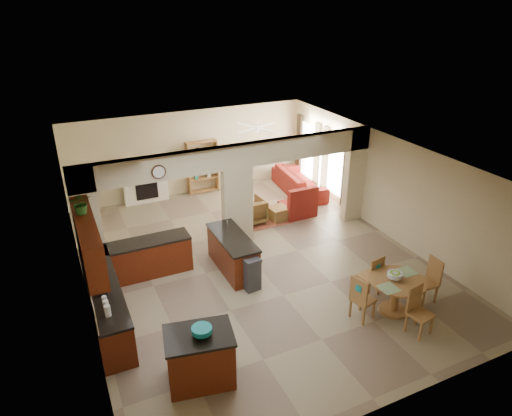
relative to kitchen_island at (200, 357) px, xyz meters
name	(u,v)px	position (x,y,z in m)	size (l,w,h in m)	color
floor	(253,261)	(2.47, 3.17, -0.51)	(10.00, 10.00, 0.00)	gray
ceiling	(253,156)	(2.47, 3.17, 2.29)	(10.00, 10.00, 0.00)	white
wall_back	(190,153)	(2.47, 8.17, 0.89)	(8.00, 8.00, 0.00)	beige
wall_front	(392,341)	(2.47, -1.83, 0.89)	(8.00, 8.00, 0.00)	beige
wall_left	(78,247)	(-1.53, 3.17, 0.89)	(10.00, 10.00, 0.00)	beige
wall_right	(385,185)	(6.47, 3.17, 0.89)	(10.00, 10.00, 0.00)	beige
partition_left_pier	(88,224)	(-1.23, 4.17, 0.89)	(0.60, 0.25, 2.80)	beige
partition_center_pier	(237,207)	(2.47, 4.17, 0.59)	(0.80, 0.25, 2.20)	beige
partition_right_pier	(354,175)	(6.17, 4.17, 0.89)	(0.60, 0.25, 2.80)	beige
partition_header	(236,156)	(2.47, 4.17, 1.99)	(8.00, 0.25, 0.60)	beige
kitchen_counter	(122,282)	(-0.79, 2.92, -0.04)	(2.52, 3.29, 1.48)	#3E1807
upper_cabinets	(88,240)	(-1.35, 2.37, 1.41)	(0.35, 2.40, 0.90)	#3E1807
peninsula	(233,253)	(1.87, 3.06, -0.05)	(0.70, 1.85, 0.91)	#3E1807
wall_clock	(159,172)	(0.47, 4.02, 1.94)	(0.34, 0.34, 0.03)	#472717
rug	(260,219)	(3.67, 5.27, -0.50)	(1.60, 1.30, 0.01)	#994737
fireplace	(145,184)	(0.87, 8.00, 0.11)	(1.60, 0.35, 1.20)	white
shelving_unit	(203,167)	(2.82, 7.99, 0.39)	(1.00, 0.32, 1.80)	#9C6236
window_a	(336,166)	(6.44, 5.47, 0.69)	(0.02, 0.90, 1.90)	white
window_b	(309,151)	(6.44, 7.17, 0.69)	(0.02, 0.90, 1.90)	white
glazed_door	(322,163)	(6.44, 6.32, 0.54)	(0.02, 0.70, 2.10)	white
drape_a_left	(346,172)	(6.40, 4.87, 0.69)	(0.10, 0.28, 2.30)	#391917
drape_a_right	(325,161)	(6.40, 6.07, 0.69)	(0.10, 0.28, 2.30)	#391917
drape_b_left	(317,156)	(6.40, 6.57, 0.69)	(0.10, 0.28, 2.30)	#391917
drape_b_right	(299,147)	(6.40, 7.77, 0.69)	(0.10, 0.28, 2.30)	#391917
ceiling_fan	(257,128)	(3.97, 6.17, 2.05)	(1.00, 1.00, 0.10)	white
kitchen_island	(200,357)	(0.00, 0.00, 0.00)	(1.30, 1.03, 1.01)	#3E1807
teal_bowl	(202,331)	(0.05, -0.05, 0.58)	(0.35, 0.35, 0.16)	teal
trash_can	(252,275)	(1.94, 2.11, -0.14)	(0.35, 0.30, 0.74)	#303033
dining_table	(396,291)	(4.34, 0.08, 0.02)	(1.17, 1.17, 0.80)	#9C6236
fruit_bowl	(395,276)	(4.29, 0.14, 0.38)	(0.32, 0.32, 0.17)	#84BC28
sofa	(299,181)	(5.77, 6.62, -0.12)	(1.02, 2.61, 0.76)	maroon
chaise	(297,209)	(4.84, 5.08, -0.31)	(0.97, 0.80, 0.39)	maroon
armchair	(250,211)	(3.32, 5.23, -0.14)	(0.79, 0.81, 0.74)	maroon
ottoman	(278,213)	(4.16, 5.03, -0.31)	(0.54, 0.54, 0.39)	maroon
plant	(81,203)	(-1.35, 2.64, 2.08)	(0.39, 0.34, 0.44)	#225416
chair_north	(372,275)	(4.24, 0.75, 0.05)	(0.49, 0.49, 1.02)	#9C6236
chair_east	(430,278)	(5.28, 0.10, 0.05)	(0.44, 0.44, 1.02)	#9C6236
chair_south	(418,308)	(4.30, -0.58, 0.05)	(0.49, 0.49, 1.02)	#9C6236
chair_west	(361,297)	(3.51, 0.18, 0.05)	(0.52, 0.52, 1.02)	#9C6236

